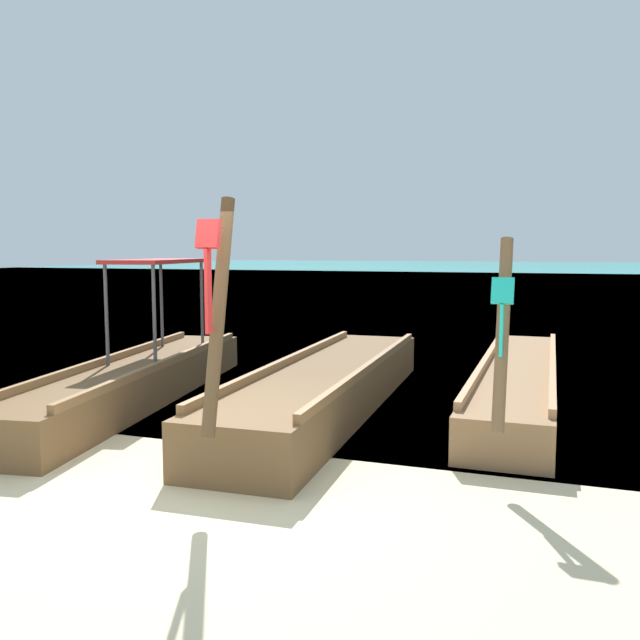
% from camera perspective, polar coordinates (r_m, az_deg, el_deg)
% --- Properties ---
extents(ground, '(120.00, 120.00, 0.00)m').
position_cam_1_polar(ground, '(6.25, -10.37, -14.28)').
color(ground, beige).
extents(sea_water, '(120.00, 120.00, 0.00)m').
position_cam_1_polar(sea_water, '(66.46, 16.90, 3.96)').
color(sea_water, teal).
rests_on(sea_water, ground).
extents(longtail_boat_yellow_ribbon, '(2.02, 6.92, 2.53)m').
position_cam_1_polar(longtail_boat_yellow_ribbon, '(9.82, -15.53, -4.83)').
color(longtail_boat_yellow_ribbon, brown).
rests_on(longtail_boat_yellow_ribbon, ground).
extents(longtail_boat_red_ribbon, '(1.49, 6.91, 2.63)m').
position_cam_1_polar(longtail_boat_red_ribbon, '(9.00, 0.73, -5.79)').
color(longtail_boat_red_ribbon, brown).
rests_on(longtail_boat_red_ribbon, ground).
extents(longtail_boat_turquoise_ribbon, '(1.02, 7.20, 2.29)m').
position_cam_1_polar(longtail_boat_turquoise_ribbon, '(10.01, 16.75, -5.09)').
color(longtail_boat_turquoise_ribbon, olive).
rests_on(longtail_boat_turquoise_ribbon, ground).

